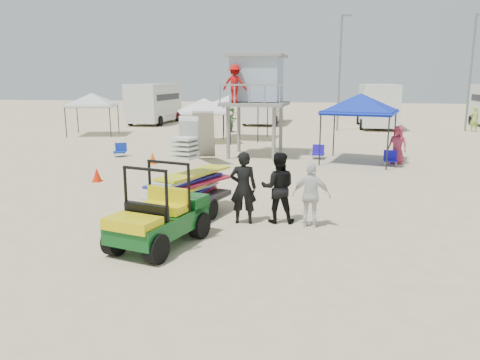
% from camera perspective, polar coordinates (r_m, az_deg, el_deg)
% --- Properties ---
extents(ground, '(140.00, 140.00, 0.00)m').
position_cam_1_polar(ground, '(8.61, -7.24, -12.53)').
color(ground, beige).
rests_on(ground, ground).
extents(utility_cart, '(1.72, 2.58, 1.79)m').
position_cam_1_polar(utility_cart, '(10.28, -10.08, -3.56)').
color(utility_cart, '#0B4817').
rests_on(utility_cart, ground).
extents(surf_trailer, '(1.91, 2.79, 2.34)m').
position_cam_1_polar(surf_trailer, '(12.39, -6.26, -0.20)').
color(surf_trailer, black).
rests_on(surf_trailer, ground).
extents(man_left, '(0.72, 0.52, 1.84)m').
position_cam_1_polar(man_left, '(11.75, 0.40, -0.95)').
color(man_left, black).
rests_on(man_left, ground).
extents(man_mid, '(0.95, 0.78, 1.81)m').
position_cam_1_polar(man_mid, '(11.88, 4.66, -0.94)').
color(man_mid, black).
rests_on(man_mid, ground).
extents(man_right, '(0.98, 0.48, 1.61)m').
position_cam_1_polar(man_right, '(11.60, 8.69, -1.87)').
color(man_right, white).
rests_on(man_right, ground).
extents(lifeguard_tower, '(3.00, 3.00, 4.62)m').
position_cam_1_polar(lifeguard_tower, '(22.29, 1.75, 11.76)').
color(lifeguard_tower, gray).
rests_on(lifeguard_tower, ground).
extents(canopy_blue, '(3.48, 3.48, 3.42)m').
position_cam_1_polar(canopy_blue, '(21.10, 14.49, 9.80)').
color(canopy_blue, black).
rests_on(canopy_blue, ground).
extents(canopy_white_a, '(3.59, 3.59, 2.96)m').
position_cam_1_polar(canopy_white_a, '(27.26, -4.40, 9.62)').
color(canopy_white_a, black).
rests_on(canopy_white_a, ground).
extents(canopy_white_b, '(3.56, 3.56, 3.15)m').
position_cam_1_polar(canopy_white_b, '(32.38, -17.65, 9.82)').
color(canopy_white_b, black).
rests_on(canopy_white_b, ground).
extents(canopy_white_c, '(3.24, 3.24, 3.33)m').
position_cam_1_polar(canopy_white_c, '(28.89, -0.03, 10.53)').
color(canopy_white_c, black).
rests_on(canopy_white_c, ground).
extents(umbrella_a, '(1.99, 2.02, 1.65)m').
position_cam_1_polar(umbrella_a, '(29.61, -7.42, 6.67)').
color(umbrella_a, red).
rests_on(umbrella_a, ground).
extents(umbrella_b, '(2.75, 2.75, 1.77)m').
position_cam_1_polar(umbrella_b, '(29.21, -1.19, 6.81)').
color(umbrella_b, orange).
rests_on(umbrella_b, ground).
extents(cone_near, '(0.34, 0.34, 0.50)m').
position_cam_1_polar(cone_near, '(17.52, -17.06, 0.62)').
color(cone_near, red).
rests_on(cone_near, ground).
extents(cone_far, '(0.34, 0.34, 0.50)m').
position_cam_1_polar(cone_far, '(20.67, -10.62, 2.64)').
color(cone_far, '#F95407').
rests_on(cone_far, ground).
extents(beach_chair_a, '(0.71, 0.79, 0.64)m').
position_cam_1_polar(beach_chair_a, '(23.04, -14.40, 3.58)').
color(beach_chair_a, '#0E2999').
rests_on(beach_chair_a, ground).
extents(beach_chair_b, '(0.60, 0.64, 0.64)m').
position_cam_1_polar(beach_chair_b, '(21.98, 9.51, 3.40)').
color(beach_chair_b, '#1D0FA6').
rests_on(beach_chair_b, ground).
extents(beach_chair_c, '(0.58, 0.62, 0.64)m').
position_cam_1_polar(beach_chair_c, '(20.94, 17.85, 2.55)').
color(beach_chair_c, '#1910B7').
rests_on(beach_chair_c, ground).
extents(rv_far_left, '(2.64, 6.80, 3.25)m').
position_cam_1_polar(rv_far_left, '(40.17, -10.40, 9.38)').
color(rv_far_left, silver).
rests_on(rv_far_left, ground).
extents(rv_mid_left, '(2.65, 6.50, 3.25)m').
position_cam_1_polar(rv_mid_left, '(39.35, 2.90, 9.50)').
color(rv_mid_left, silver).
rests_on(rv_mid_left, ground).
extents(rv_mid_right, '(2.64, 7.00, 3.25)m').
position_cam_1_polar(rv_mid_right, '(37.62, 16.44, 8.91)').
color(rv_mid_right, silver).
rests_on(rv_mid_right, ground).
extents(light_pole_left, '(0.14, 0.14, 8.00)m').
position_cam_1_polar(light_pole_left, '(34.43, 12.03, 12.55)').
color(light_pole_left, slate).
rests_on(light_pole_left, ground).
extents(light_pole_right, '(0.14, 0.14, 8.00)m').
position_cam_1_polar(light_pole_right, '(37.16, 26.29, 11.54)').
color(light_pole_right, slate).
rests_on(light_pole_right, ground).
extents(distant_beachgoers, '(17.43, 15.13, 1.78)m').
position_cam_1_polar(distant_beachgoers, '(29.19, 11.75, 6.50)').
color(distant_beachgoers, '#9FCA4B').
rests_on(distant_beachgoers, ground).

